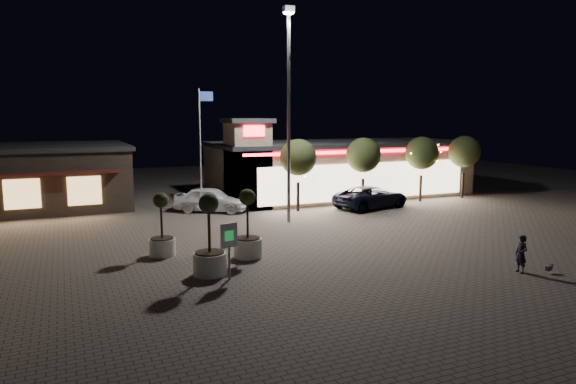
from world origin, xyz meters
name	(u,v)px	position (x,y,z in m)	size (l,w,h in m)	color
ground	(320,259)	(0.00, 0.00, 0.00)	(90.00, 90.00, 0.00)	#61584E
retail_building	(336,168)	(9.51, 15.82, 2.21)	(20.40, 8.40, 6.10)	tan
restaurant_building	(2,177)	(-14.00, 19.97, 2.16)	(16.40, 11.00, 4.30)	#382D23
floodlight_pole	(289,103)	(2.00, 8.00, 7.02)	(0.60, 0.40, 12.38)	gray
flagpole	(202,140)	(-1.90, 13.00, 4.74)	(0.95, 0.10, 8.00)	white
string_tree_a	(298,158)	(4.00, 11.00, 3.56)	(2.42, 2.42, 4.79)	#332319
string_tree_b	(363,155)	(9.00, 11.00, 3.56)	(2.42, 2.42, 4.79)	#332319
string_tree_c	(422,153)	(14.00, 11.00, 3.56)	(2.42, 2.42, 4.79)	#332319
string_tree_d	(464,152)	(18.00, 11.00, 3.56)	(2.42, 2.42, 4.79)	#332319
pickup_truck	(372,197)	(9.11, 10.03, 0.77)	(2.55, 5.52, 1.53)	black
white_sedan	(211,199)	(-1.34, 13.07, 0.82)	(1.94, 4.83, 1.65)	white
pedestrian	(521,254)	(6.46, -4.97, 0.76)	(0.56, 0.37, 1.53)	black
dog	(550,267)	(7.45, -5.52, 0.26)	(0.48, 0.28, 0.26)	#59514C
planter_left	(162,236)	(-6.26, 3.37, 0.89)	(1.17, 1.17, 2.88)	white
planter_mid	(210,250)	(-5.04, -0.22, 1.00)	(1.32, 1.32, 3.25)	white
planter_right	(248,236)	(-2.80, 1.64, 0.95)	(1.25, 1.25, 3.08)	white
valet_sign	(229,240)	(-4.49, -1.08, 1.53)	(0.72, 0.25, 2.19)	gray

